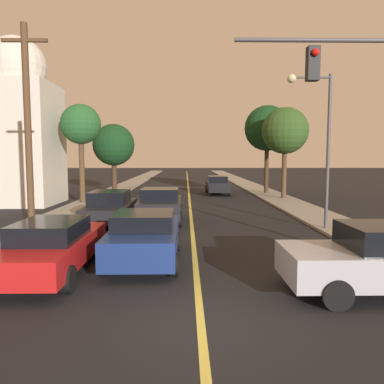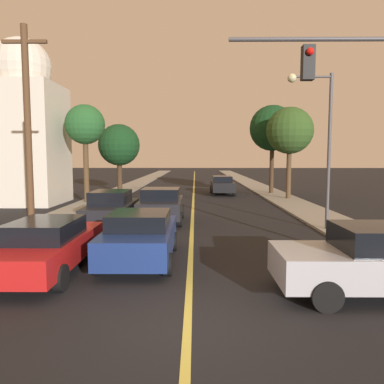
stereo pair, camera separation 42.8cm
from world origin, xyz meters
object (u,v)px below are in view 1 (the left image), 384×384
tree_right_near (285,131)px  car_outer_lane_front (53,246)px  traffic_signal_mast (367,109)px  streetlamp_right (318,129)px  car_outer_lane_second (110,207)px  car_far_oncoming (218,185)px  car_crossing_right (383,259)px  car_near_lane_second (160,205)px  tree_right_far (267,129)px  domed_building_left (19,126)px  utility_pole_left (28,129)px  tree_left_near (81,125)px  car_near_lane_front (145,236)px  tree_left_far (114,145)px

tree_right_near → car_outer_lane_front: bearing=-121.8°
traffic_signal_mast → streetlamp_right: (0.56, 5.32, -0.13)m
car_outer_lane_front → car_outer_lane_second: (-0.00, 7.65, 0.02)m
car_far_oncoming → car_crossing_right: size_ratio=1.00×
car_near_lane_second → tree_right_far: bearing=59.5°
car_outer_lane_front → domed_building_left: 17.25m
car_near_lane_second → car_far_oncoming: car_near_lane_second is taller
car_far_oncoming → utility_pole_left: utility_pole_left is taller
streetlamp_right → utility_pole_left: (-11.12, -1.95, -0.17)m
tree_left_near → domed_building_left: size_ratio=0.60×
car_near_lane_front → car_outer_lane_front: (-2.34, -1.06, -0.02)m
tree_right_near → domed_building_left: domed_building_left is taller
car_far_oncoming → tree_right_near: (4.54, -3.87, 4.19)m
tree_right_far → tree_left_far: bearing=174.9°
car_near_lane_front → tree_left_near: size_ratio=0.67×
traffic_signal_mast → utility_pole_left: 11.09m
car_near_lane_second → tree_left_far: (-4.96, 14.73, 3.28)m
car_near_lane_front → car_outer_lane_second: car_outer_lane_second is taller
tree_left_near → traffic_signal_mast: bearing=-51.2°
traffic_signal_mast → tree_left_far: traffic_signal_mast is taller
car_outer_lane_front → streetlamp_right: streetlamp_right is taller
utility_pole_left → tree_left_far: utility_pole_left is taller
car_far_oncoming → tree_right_near: size_ratio=0.67×
car_near_lane_second → traffic_signal_mast: 10.31m
car_outer_lane_front → car_crossing_right: car_crossing_right is taller
streetlamp_right → tree_left_near: 15.49m
car_outer_lane_second → tree_left_far: 15.53m
utility_pole_left → tree_right_far: bearing=54.9°
tree_right_far → domed_building_left: domed_building_left is taller
car_outer_lane_front → utility_pole_left: (-2.09, 3.75, 3.36)m
tree_right_near → tree_right_far: tree_right_far is taller
utility_pole_left → car_near_lane_second: bearing=42.8°
tree_right_near → tree_right_far: size_ratio=0.91×
car_outer_lane_front → car_outer_lane_second: size_ratio=1.00×
tree_right_near → car_near_lane_front: bearing=-117.3°
traffic_signal_mast → car_outer_lane_front: bearing=-177.5°
utility_pole_left → tree_right_near: size_ratio=1.17×
domed_building_left → traffic_signal_mast: bearing=-42.7°
utility_pole_left → tree_right_far: utility_pole_left is taller
car_outer_lane_front → tree_left_near: 15.99m
car_near_lane_second → tree_left_near: bearing=128.3°
domed_building_left → car_outer_lane_front: bearing=-63.9°
streetlamp_right → domed_building_left: size_ratio=0.59×
tree_right_far → car_near_lane_second: bearing=-120.5°
car_near_lane_second → streetlamp_right: 7.83m
streetlamp_right → tree_left_far: bearing=124.6°
tree_right_far → domed_building_left: bearing=-160.0°
car_outer_lane_front → tree_left_near: (-3.31, 15.01, 4.42)m
traffic_signal_mast → tree_right_far: bearing=84.9°
tree_right_far → traffic_signal_mast: bearing=-95.1°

